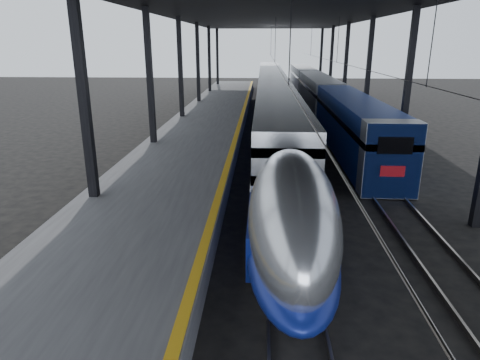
{
  "coord_description": "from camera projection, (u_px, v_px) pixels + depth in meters",
  "views": [
    {
      "loc": [
        1.04,
        -11.2,
        7.0
      ],
      "look_at": [
        0.23,
        4.3,
        2.0
      ],
      "focal_mm": 32.0,
      "sensor_mm": 36.0,
      "label": 1
    }
  ],
  "objects": [
    {
      "name": "ground",
      "position": [
        225.0,
        287.0,
        12.85
      ],
      "size": [
        160.0,
        160.0,
        0.0
      ],
      "primitive_type": "plane",
      "color": "black",
      "rests_on": "ground"
    },
    {
      "name": "platform",
      "position": [
        201.0,
        134.0,
        31.88
      ],
      "size": [
        6.0,
        80.0,
        1.0
      ],
      "primitive_type": "cube",
      "color": "#4C4C4F",
      "rests_on": "ground"
    },
    {
      "name": "second_train",
      "position": [
        319.0,
        94.0,
        45.25
      ],
      "size": [
        2.63,
        56.05,
        3.62
      ],
      "color": "navy",
      "rests_on": "ground"
    },
    {
      "name": "yellow_strip",
      "position": [
        238.0,
        128.0,
        31.58
      ],
      "size": [
        0.3,
        80.0,
        0.01
      ],
      "primitive_type": "cube",
      "color": "gold",
      "rests_on": "platform"
    },
    {
      "name": "canopy",
      "position": [
        277.0,
        10.0,
        28.97
      ],
      "size": [
        18.0,
        75.0,
        9.47
      ],
      "color": "black",
      "rests_on": "ground"
    },
    {
      "name": "rails",
      "position": [
        309.0,
        141.0,
        31.61
      ],
      "size": [
        6.52,
        80.0,
        0.16
      ],
      "color": "slate",
      "rests_on": "ground"
    },
    {
      "name": "tgv_train",
      "position": [
        273.0,
        102.0,
        39.1
      ],
      "size": [
        2.77,
        65.2,
        3.97
      ],
      "color": "silver",
      "rests_on": "ground"
    }
  ]
}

